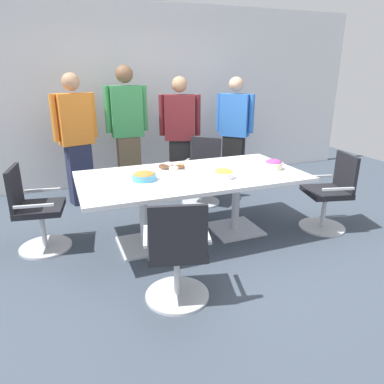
{
  "coord_description": "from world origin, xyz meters",
  "views": [
    {
      "loc": [
        -1.33,
        -3.43,
        1.83
      ],
      "look_at": [
        0.0,
        0.0,
        0.55
      ],
      "focal_mm": 33.19,
      "sensor_mm": 36.0,
      "label": 1
    }
  ],
  "objects_px": {
    "person_standing_0": "(77,138)",
    "person_standing_2": "(180,135)",
    "office_chair_2": "(177,257)",
    "office_chair_1": "(35,214)",
    "snack_bowl_chips_yellow": "(223,174)",
    "person_standing_3": "(234,131)",
    "office_chair_3": "(330,196)",
    "snack_bowl_pretzels": "(144,176)",
    "snack_bowl_candy_mix": "(273,164)",
    "office_chair_0": "(202,175)",
    "donut_platter": "(172,166)",
    "person_standing_1": "(127,130)",
    "napkin_pile": "(235,161)",
    "conference_table": "(192,186)"
  },
  "relations": [
    {
      "from": "office_chair_1",
      "to": "person_standing_2",
      "type": "bearing_deg",
      "value": 129.87
    },
    {
      "from": "person_standing_2",
      "to": "snack_bowl_pretzels",
      "type": "distance_m",
      "value": 1.82
    },
    {
      "from": "person_standing_1",
      "to": "snack_bowl_pretzels",
      "type": "relative_size",
      "value": 7.49
    },
    {
      "from": "office_chair_0",
      "to": "person_standing_1",
      "type": "bearing_deg",
      "value": 4.63
    },
    {
      "from": "napkin_pile",
      "to": "snack_bowl_candy_mix",
      "type": "bearing_deg",
      "value": -49.42
    },
    {
      "from": "office_chair_3",
      "to": "person_standing_1",
      "type": "relative_size",
      "value": 0.48
    },
    {
      "from": "person_standing_0",
      "to": "person_standing_2",
      "type": "bearing_deg",
      "value": 160.75
    },
    {
      "from": "person_standing_2",
      "to": "person_standing_0",
      "type": "bearing_deg",
      "value": 17.68
    },
    {
      "from": "office_chair_2",
      "to": "snack_bowl_candy_mix",
      "type": "xyz_separation_m",
      "value": [
        1.48,
        0.92,
        0.4
      ]
    },
    {
      "from": "donut_platter",
      "to": "person_standing_0",
      "type": "bearing_deg",
      "value": 125.65
    },
    {
      "from": "snack_bowl_pretzels",
      "to": "snack_bowl_candy_mix",
      "type": "relative_size",
      "value": 1.21
    },
    {
      "from": "person_standing_1",
      "to": "office_chair_1",
      "type": "bearing_deg",
      "value": 46.62
    },
    {
      "from": "office_chair_2",
      "to": "person_standing_2",
      "type": "distance_m",
      "value": 2.81
    },
    {
      "from": "conference_table",
      "to": "office_chair_1",
      "type": "bearing_deg",
      "value": 168.1
    },
    {
      "from": "person_standing_0",
      "to": "snack_bowl_pretzels",
      "type": "height_order",
      "value": "person_standing_0"
    },
    {
      "from": "conference_table",
      "to": "person_standing_3",
      "type": "bearing_deg",
      "value": 49.79
    },
    {
      "from": "office_chair_2",
      "to": "person_standing_3",
      "type": "bearing_deg",
      "value": 69.1
    },
    {
      "from": "office_chair_0",
      "to": "office_chair_1",
      "type": "height_order",
      "value": "same"
    },
    {
      "from": "person_standing_2",
      "to": "snack_bowl_pretzels",
      "type": "bearing_deg",
      "value": 79.81
    },
    {
      "from": "office_chair_3",
      "to": "person_standing_2",
      "type": "bearing_deg",
      "value": 46.15
    },
    {
      "from": "office_chair_2",
      "to": "napkin_pile",
      "type": "xyz_separation_m",
      "value": [
        1.18,
        1.27,
        0.38
      ]
    },
    {
      "from": "person_standing_1",
      "to": "office_chair_2",
      "type": "bearing_deg",
      "value": 85.66
    },
    {
      "from": "office_chair_2",
      "to": "snack_bowl_chips_yellow",
      "type": "distance_m",
      "value": 1.2
    },
    {
      "from": "office_chair_3",
      "to": "snack_bowl_pretzels",
      "type": "height_order",
      "value": "office_chair_3"
    },
    {
      "from": "conference_table",
      "to": "snack_bowl_candy_mix",
      "type": "distance_m",
      "value": 0.97
    },
    {
      "from": "office_chair_1",
      "to": "snack_bowl_candy_mix",
      "type": "distance_m",
      "value": 2.63
    },
    {
      "from": "office_chair_2",
      "to": "person_standing_0",
      "type": "bearing_deg",
      "value": 115.58
    },
    {
      "from": "person_standing_0",
      "to": "napkin_pile",
      "type": "xyz_separation_m",
      "value": [
        1.7,
        -1.41,
        -0.15
      ]
    },
    {
      "from": "office_chair_1",
      "to": "office_chair_3",
      "type": "relative_size",
      "value": 1.0
    },
    {
      "from": "person_standing_1",
      "to": "snack_bowl_chips_yellow",
      "type": "distance_m",
      "value": 2.05
    },
    {
      "from": "person_standing_3",
      "to": "donut_platter",
      "type": "xyz_separation_m",
      "value": [
        -1.45,
        -1.26,
        -0.12
      ]
    },
    {
      "from": "person_standing_1",
      "to": "snack_bowl_candy_mix",
      "type": "relative_size",
      "value": 9.1
    },
    {
      "from": "donut_platter",
      "to": "conference_table",
      "type": "bearing_deg",
      "value": -69.76
    },
    {
      "from": "office_chair_0",
      "to": "snack_bowl_candy_mix",
      "type": "distance_m",
      "value": 1.29
    },
    {
      "from": "person_standing_3",
      "to": "napkin_pile",
      "type": "bearing_deg",
      "value": 107.91
    },
    {
      "from": "office_chair_2",
      "to": "person_standing_0",
      "type": "relative_size",
      "value": 0.51
    },
    {
      "from": "person_standing_1",
      "to": "donut_platter",
      "type": "height_order",
      "value": "person_standing_1"
    },
    {
      "from": "office_chair_1",
      "to": "snack_bowl_chips_yellow",
      "type": "bearing_deg",
      "value": 81.87
    },
    {
      "from": "snack_bowl_candy_mix",
      "to": "office_chair_0",
      "type": "bearing_deg",
      "value": 108.3
    },
    {
      "from": "office_chair_2",
      "to": "snack_bowl_chips_yellow",
      "type": "bearing_deg",
      "value": 60.04
    },
    {
      "from": "office_chair_0",
      "to": "office_chair_1",
      "type": "bearing_deg",
      "value": 59.08
    },
    {
      "from": "conference_table",
      "to": "office_chair_1",
      "type": "xyz_separation_m",
      "value": [
        -1.62,
        0.34,
        -0.22
      ]
    },
    {
      "from": "office_chair_2",
      "to": "donut_platter",
      "type": "bearing_deg",
      "value": 87.57
    },
    {
      "from": "donut_platter",
      "to": "person_standing_1",
      "type": "bearing_deg",
      "value": 99.11
    },
    {
      "from": "person_standing_1",
      "to": "snack_bowl_candy_mix",
      "type": "height_order",
      "value": "person_standing_1"
    },
    {
      "from": "person_standing_2",
      "to": "office_chair_3",
      "type": "bearing_deg",
      "value": 143.32
    },
    {
      "from": "snack_bowl_pretzels",
      "to": "snack_bowl_chips_yellow",
      "type": "bearing_deg",
      "value": -16.47
    },
    {
      "from": "office_chair_1",
      "to": "person_standing_0",
      "type": "relative_size",
      "value": 0.51
    },
    {
      "from": "conference_table",
      "to": "donut_platter",
      "type": "bearing_deg",
      "value": 110.24
    },
    {
      "from": "office_chair_1",
      "to": "person_standing_2",
      "type": "height_order",
      "value": "person_standing_2"
    }
  ]
}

